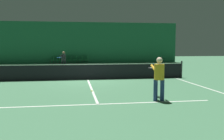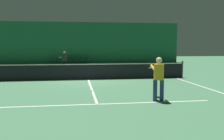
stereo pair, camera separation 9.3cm
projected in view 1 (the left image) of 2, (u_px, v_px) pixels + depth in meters
The scene contains 18 objects.
ground_plane at pixel (88, 80), 14.98m from camera, with size 60.00×60.00×0.00m, color #3D704C.
backdrop_curtain at pixel (81, 43), 28.75m from camera, with size 23.00×0.12×4.73m.
court_line_baseline_far at pixel (82, 65), 26.69m from camera, with size 11.00×0.10×0.00m.
court_line_service_far at pixel (84, 69), 21.28m from camera, with size 8.25×0.10×0.00m.
court_line_service_near at pixel (98, 104), 8.69m from camera, with size 8.25×0.10×0.00m.
court_line_sideline_right at pixel (175, 78), 15.81m from camera, with size 0.10×23.80×0.00m.
court_line_centre at pixel (88, 80), 14.98m from camera, with size 0.10×12.80×0.00m.
tennis_net at pixel (88, 71), 14.93m from camera, with size 12.00×0.10×1.07m.
player_near at pixel (159, 75), 9.17m from camera, with size 0.43×1.34×1.62m.
player_far at pixel (63, 59), 20.63m from camera, with size 0.77×1.34×1.56m.
courtside_chair_0 at pixel (53, 59), 27.92m from camera, with size 0.44×0.44×0.84m.
courtside_chair_1 at pixel (58, 59), 28.01m from camera, with size 0.44×0.44×0.84m.
courtside_chair_2 at pixel (64, 59), 28.11m from camera, with size 0.44×0.44×0.84m.
courtside_chair_3 at pixel (70, 59), 28.21m from camera, with size 0.44×0.44×0.84m.
courtside_chair_4 at pixel (76, 59), 28.30m from camera, with size 0.44×0.44×0.84m.
courtside_chair_5 at pixel (81, 59), 28.40m from camera, with size 0.44×0.44×0.84m.
courtside_chair_6 at pixel (87, 59), 28.50m from camera, with size 0.44×0.44×0.84m.
tennis_ball at pixel (92, 91), 11.09m from camera, with size 0.07×0.07×0.07m.
Camera 1 is at (-0.81, -14.91, 2.04)m, focal length 40.00 mm.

